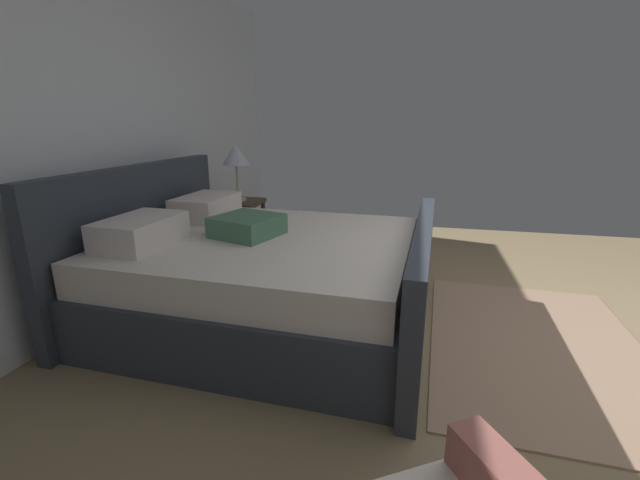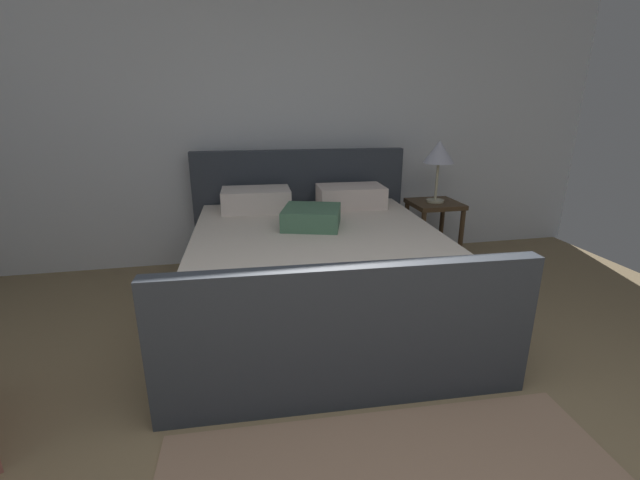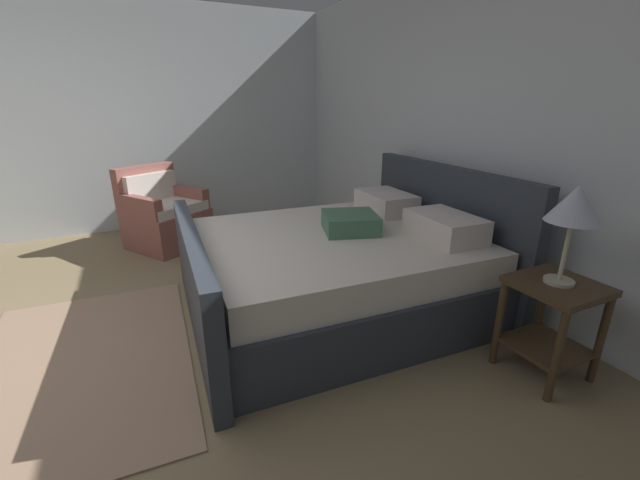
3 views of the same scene
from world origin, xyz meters
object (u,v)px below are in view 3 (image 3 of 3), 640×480
object	(u,v)px
armchair	(164,216)
bed	(338,267)
nightstand_right	(552,313)
table_lamp_right	(575,207)

from	to	relation	value
armchair	bed	bearing A→B (deg)	27.59
bed	armchair	size ratio (longest dim) A/B	2.26
nightstand_right	armchair	world-z (taller)	armchair
bed	nightstand_right	world-z (taller)	bed
table_lamp_right	armchair	bearing A→B (deg)	-151.53
nightstand_right	table_lamp_right	size ratio (longest dim) A/B	1.07
table_lamp_right	armchair	xyz separation A→B (m)	(-3.41, -1.85, -0.69)
nightstand_right	armchair	distance (m)	3.87
bed	armchair	xyz separation A→B (m)	(-2.13, -1.11, 0.01)
bed	armchair	distance (m)	2.40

